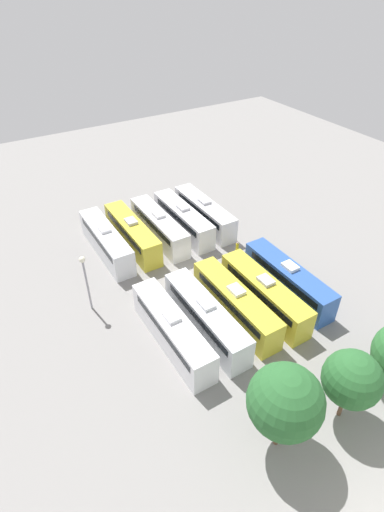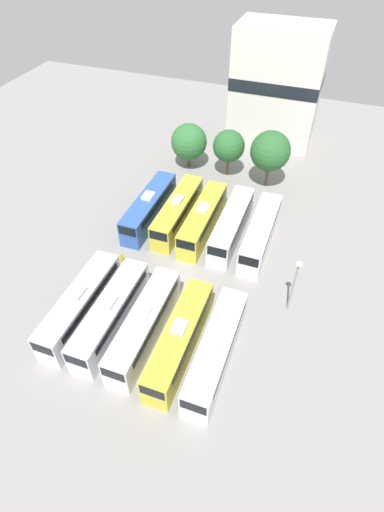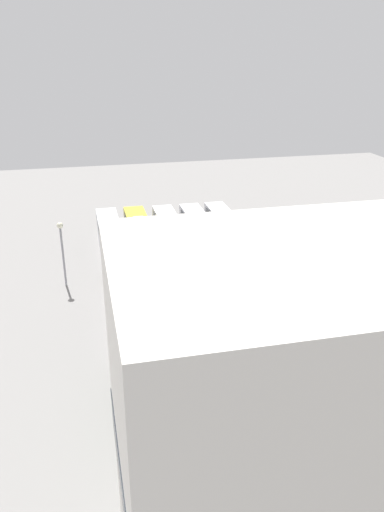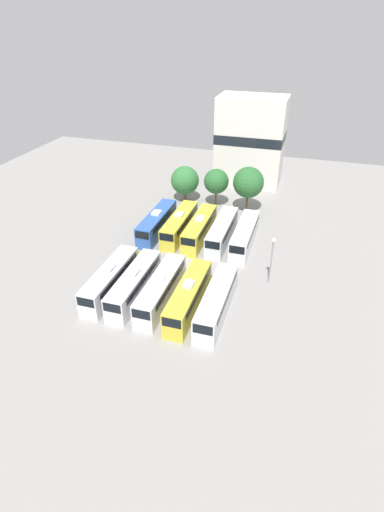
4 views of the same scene
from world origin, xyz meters
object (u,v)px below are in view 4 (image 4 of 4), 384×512
object	(u,v)px
bus_6	(180,224)
bus_8	(222,231)
bus_4	(217,301)
bus_7	(200,228)
bus_9	(245,235)
tree_1	(216,181)
light_pole	(272,252)
tree_0	(185,180)
bus_2	(161,289)
tree_2	(248,183)
bus_1	(135,284)
bus_3	(189,296)
bus_0	(111,279)
bus_5	(157,222)
depot_building	(250,141)
worker_person	(138,255)

from	to	relation	value
bus_6	bus_8	size ratio (longest dim) A/B	1.00
bus_4	bus_7	distance (m)	17.92
bus_9	tree_1	size ratio (longest dim) A/B	1.75
light_pole	tree_0	xyz separation A→B (m)	(-18.42, 21.71, -0.70)
tree_1	tree_0	bearing A→B (deg)	176.83
bus_2	tree_2	world-z (taller)	tree_2
bus_8	bus_9	distance (m)	3.48
bus_1	bus_6	size ratio (longest dim) A/B	1.00
bus_3	tree_1	distance (m)	29.87
bus_4	tree_0	world-z (taller)	tree_0
bus_8	bus_7	bearing A→B (deg)	-178.03
bus_0	tree_1	xyz separation A→B (m)	(5.97, 29.06, 2.63)
bus_6	bus_8	world-z (taller)	same
bus_7	light_pole	world-z (taller)	light_pole
light_pole	tree_1	bearing A→B (deg)	120.37
bus_5	tree_2	distance (m)	17.39
bus_3	depot_building	distance (m)	42.81
bus_3	light_pole	xyz separation A→B (m)	(8.29, 8.07, 2.73)
bus_4	bus_5	bearing A→B (deg)	129.82
bus_5	worker_person	world-z (taller)	bus_5
bus_8	tree_1	world-z (taller)	tree_1
bus_0	bus_8	distance (m)	19.19
bus_2	worker_person	distance (m)	10.15
bus_2	bus_3	distance (m)	3.55
tree_0	tree_1	bearing A→B (deg)	-3.17
bus_3	tree_0	world-z (taller)	tree_0
bus_2	tree_2	xyz separation A→B (m)	(5.07, 28.35, 3.38)
bus_2	bus_7	world-z (taller)	same
tree_2	bus_9	bearing A→B (deg)	-81.11
bus_4	bus_5	size ratio (longest dim) A/B	1.00
bus_6	bus_0	bearing A→B (deg)	-101.65
bus_3	tree_1	world-z (taller)	tree_1
bus_1	bus_3	size ratio (longest dim) A/B	1.00
bus_5	bus_3	bearing A→B (deg)	-57.77
bus_1	bus_7	world-z (taller)	same
tree_1	tree_2	distance (m)	5.87
bus_6	bus_3	bearing A→B (deg)	-68.06
bus_7	bus_9	xyz separation A→B (m)	(6.94, -0.12, 0.00)
bus_0	bus_1	distance (m)	3.23
bus_1	tree_0	bearing A→B (deg)	96.13
bus_3	tree_2	size ratio (longest dim) A/B	1.49
bus_1	bus_9	xyz separation A→B (m)	(10.42, 16.05, 0.00)
bus_1	depot_building	size ratio (longest dim) A/B	0.70
bus_2	bus_7	distance (m)	16.23
bus_2	worker_person	xyz separation A→B (m)	(-6.43, 7.79, -1.03)
bus_2	tree_2	size ratio (longest dim) A/B	1.49
bus_0	bus_2	bearing A→B (deg)	-0.67
bus_7	worker_person	bearing A→B (deg)	-127.49
bus_5	bus_6	world-z (taller)	same
bus_0	bus_1	xyz separation A→B (m)	(3.23, -0.02, 0.00)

